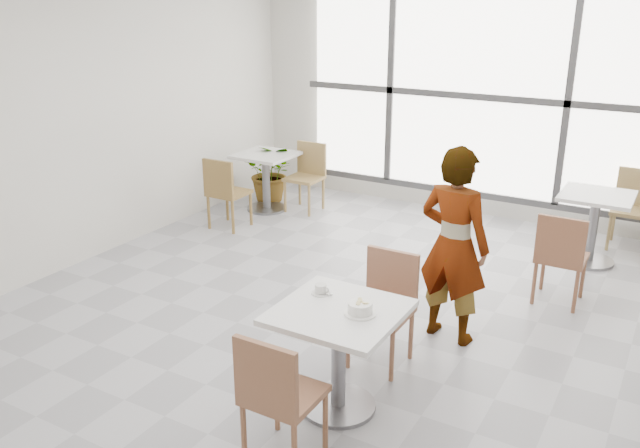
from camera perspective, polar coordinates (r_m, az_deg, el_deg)
The scene contains 17 objects.
floor at distance 5.74m, azimuth 1.52°, elevation -8.56°, with size 7.00×7.00×0.00m, color #9E9EA5.
wall_back at distance 8.40m, azimuth 13.36°, elevation 10.82°, with size 6.00×6.00×0.00m, color silver.
wall_left at distance 7.11m, azimuth -20.37°, elevation 8.61°, with size 7.00×7.00×0.00m, color silver.
window at distance 8.33m, azimuth 13.22°, elevation 10.77°, with size 4.60×0.07×2.52m.
main_table at distance 4.42m, azimuth 1.64°, elevation -10.06°, with size 0.80×0.80×0.75m.
chair_near at distance 3.96m, azimuth -3.80°, elevation -14.33°, with size 0.42×0.42×0.87m.
chair_far at distance 5.02m, azimuth 5.74°, elevation -6.60°, with size 0.42×0.42×0.87m.
oatmeal_bowl at distance 4.24m, azimuth 3.52°, elevation -7.30°, with size 0.21×0.21×0.10m.
coffee_cup at distance 4.51m, azimuth 0.09°, elevation -5.73°, with size 0.16×0.13×0.07m.
person at distance 5.29m, azimuth 11.55°, elevation -1.85°, with size 0.59×0.39×1.62m, color black.
bg_table_left at distance 8.50m, azimuth -4.72°, elevation 4.40°, with size 0.70×0.70×0.75m.
bg_table_right at distance 7.36m, azimuth 22.71°, elevation 0.46°, with size 0.70×0.70×0.75m.
bg_chair_left_near at distance 7.84m, azimuth -8.30°, elevation 3.04°, with size 0.42×0.42×0.87m.
bg_chair_left_far at distance 8.51m, azimuth -1.10°, elevation 4.57°, with size 0.42×0.42×0.87m.
bg_chair_right_near at distance 6.24m, azimuth 20.20°, elevation -2.41°, with size 0.42×0.42×0.87m.
bg_chair_right_far at distance 8.01m, azimuth 25.61°, elevation 1.64°, with size 0.42×0.42×0.87m.
plant_left at distance 8.89m, azimuth -4.24°, elevation 4.53°, with size 0.73×0.63×0.81m, color #427340.
Camera 1 is at (2.41, -4.45, 2.71)m, focal length 36.81 mm.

